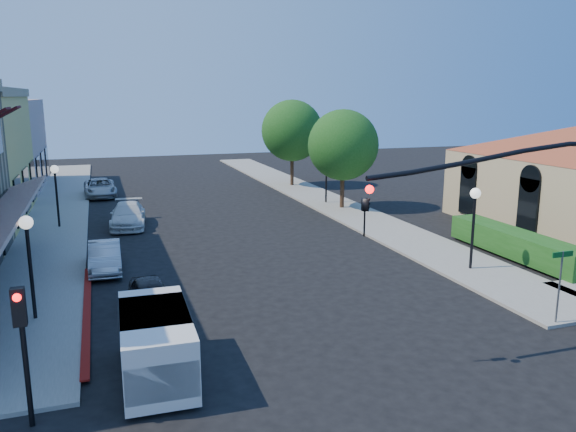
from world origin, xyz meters
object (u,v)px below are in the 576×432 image
object	(u,v)px
parked_car_d	(100,188)
lamppost_left_near	(28,241)
secondary_signal	(22,331)
street_tree_b	(292,131)
parked_car_b	(105,257)
lamppost_left_far	(55,180)
lamppost_right_far	(326,164)
white_van	(156,342)
street_name_sign	(560,276)
parked_car_a	(150,296)
street_tree_a	(343,145)
parked_car_c	(128,215)
signal_mast_arm	(543,209)
lamppost_right_near	(474,208)

from	to	relation	value
parked_car_d	lamppost_left_near	bearing A→B (deg)	-97.73
lamppost_left_near	secondary_signal	bearing A→B (deg)	-85.66
street_tree_b	parked_car_b	size ratio (longest dim) A/B	1.89
lamppost_left_far	lamppost_right_far	bearing A→B (deg)	6.71
white_van	street_tree_b	bearing A→B (deg)	64.56
street_name_sign	lamppost_right_far	xyz separation A→B (m)	(1.00, 21.80, 1.04)
secondary_signal	street_name_sign	world-z (taller)	secondary_signal
lamppost_right_far	parked_car_a	bearing A→B (deg)	-129.25
street_tree_a	parked_car_c	bearing A→B (deg)	-176.90
signal_mast_arm	lamppost_right_near	xyz separation A→B (m)	(2.64, 6.50, -1.35)
street_name_sign	lamppost_left_near	world-z (taller)	lamppost_left_near
lamppost_left_near	parked_car_d	distance (m)	24.20
lamppost_right_far	parked_car_b	size ratio (longest dim) A/B	0.96
parked_car_d	street_tree_b	bearing A→B (deg)	-2.26
street_tree_b	secondary_signal	distance (m)	34.97
lamppost_left_near	lamppost_left_far	xyz separation A→B (m)	(0.00, 14.00, 0.00)
signal_mast_arm	lamppost_left_far	distance (m)	25.07
street_name_sign	lamppost_left_near	distance (m)	17.05
lamppost_left_near	parked_car_b	xyz separation A→B (m)	(2.30, 5.00, -2.12)
parked_car_b	secondary_signal	bearing A→B (deg)	-98.20
lamppost_left_near	street_tree_a	bearing A→B (deg)	38.98
white_van	parked_car_b	distance (m)	10.26
street_name_sign	parked_car_a	world-z (taller)	street_name_sign
lamppost_right_near	street_tree_a	bearing A→B (deg)	88.77
street_name_sign	parked_car_c	xyz separation A→B (m)	(-12.30, 19.06, -1.04)
street_tree_a	lamppost_left_far	bearing A→B (deg)	180.00
secondary_signal	lamppost_left_near	xyz separation A→B (m)	(-0.50, 6.59, 0.42)
lamppost_left_near	white_van	xyz separation A→B (m)	(3.42, -5.19, -1.70)
signal_mast_arm	parked_car_a	bearing A→B (deg)	149.71
parked_car_b	parked_car_c	bearing A→B (deg)	81.01
parked_car_a	parked_car_b	xyz separation A→B (m)	(-1.40, 5.28, 0.06)
lamppost_left_near	parked_car_d	xyz separation A→B (m)	(2.30, 24.00, -2.08)
lamppost_left_far	parked_car_a	bearing A→B (deg)	-75.47
street_tree_b	lamppost_left_near	bearing A→B (deg)	-125.79
signal_mast_arm	lamppost_right_far	xyz separation A→B (m)	(2.64, 22.50, -1.35)
secondary_signal	lamppost_left_far	bearing A→B (deg)	91.39
lamppost_left_near	lamppost_right_near	distance (m)	17.00
secondary_signal	lamppost_left_near	world-z (taller)	lamppost_left_near
lamppost_right_far	white_van	xyz separation A→B (m)	(-13.58, -21.19, -1.70)
street_name_sign	lamppost_right_near	world-z (taller)	lamppost_right_near
street_tree_b	parked_car_a	xyz separation A→B (m)	(-13.60, -24.28, -3.99)
signal_mast_arm	lamppost_left_near	xyz separation A→B (m)	(-14.36, 6.50, -1.35)
street_tree_a	street_name_sign	bearing A→B (deg)	-93.76
street_name_sign	parked_car_d	bearing A→B (deg)	114.69
parked_car_b	lamppost_left_far	bearing A→B (deg)	104.96
street_tree_b	parked_car_c	xyz separation A→B (m)	(-13.60, -10.74, -3.88)
street_tree_a	white_van	world-z (taller)	street_tree_a
lamppost_right_far	parked_car_d	distance (m)	16.86
parked_car_d	signal_mast_arm	bearing A→B (deg)	-70.69
lamppost_left_far	white_van	bearing A→B (deg)	-79.90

